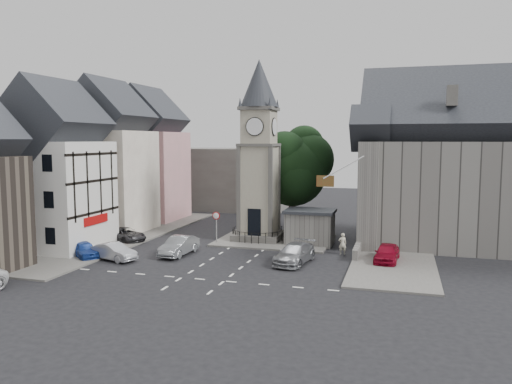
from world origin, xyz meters
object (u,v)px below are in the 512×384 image
(clock_tower, at_px, (259,151))
(car_west_blue, at_px, (85,250))
(car_east_red, at_px, (387,253))
(pedestrian, at_px, (342,244))
(stone_shelter, at_px, (310,227))

(clock_tower, xyz_separation_m, car_west_blue, (-11.22, -10.33, -7.49))
(clock_tower, distance_m, car_west_blue, 16.99)
(car_east_red, bearing_deg, car_west_blue, -162.88)
(car_east_red, xyz_separation_m, pedestrian, (-3.50, 1.66, 0.17))
(car_west_blue, bearing_deg, car_east_red, -39.60)
(stone_shelter, relative_size, pedestrian, 2.48)
(stone_shelter, xyz_separation_m, car_east_red, (6.70, -4.78, -0.84))
(clock_tower, xyz_separation_m, stone_shelter, (4.80, -0.49, -6.57))
(clock_tower, height_order, pedestrian, clock_tower)
(stone_shelter, distance_m, car_west_blue, 18.82)
(clock_tower, relative_size, car_west_blue, 4.42)
(car_east_red, bearing_deg, stone_shelter, 149.05)
(stone_shelter, distance_m, pedestrian, 4.52)
(car_west_blue, xyz_separation_m, car_east_red, (22.72, 5.05, 0.08))
(car_west_blue, height_order, pedestrian, pedestrian)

